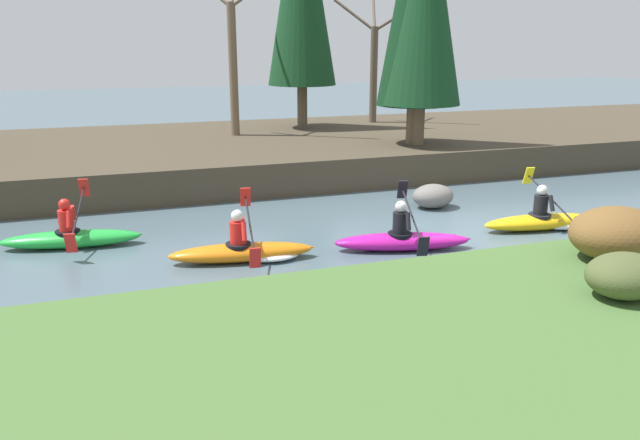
# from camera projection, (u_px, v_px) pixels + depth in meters

# --- Properties ---
(ground_plane) EXTENTS (90.00, 90.00, 0.00)m
(ground_plane) POSITION_uv_depth(u_px,v_px,m) (458.00, 229.00, 13.70)
(ground_plane) COLOR #4C606B
(riverbank_far) EXTENTS (44.00, 9.18, 0.92)m
(riverbank_far) POSITION_uv_depth(u_px,v_px,m) (329.00, 147.00, 21.34)
(riverbank_far) COLOR #473D2D
(riverbank_far) RESTS_ON ground
(bare_tree_upstream) EXTENTS (3.12, 3.09, 5.63)m
(bare_tree_upstream) POSITION_uv_depth(u_px,v_px,m) (233.00, 53.00, 20.24)
(bare_tree_upstream) COLOR brown
(bare_tree_upstream) RESTS_ON riverbank_far
(bare_tree_mid_upstream) EXTENTS (2.64, 2.60, 4.70)m
(bare_tree_mid_upstream) POSITION_uv_depth(u_px,v_px,m) (374.00, 63.00, 23.60)
(bare_tree_mid_upstream) COLOR brown
(bare_tree_mid_upstream) RESTS_ON riverbank_far
(shrub_clump_nearest) EXTENTS (1.09, 0.91, 0.59)m
(shrub_clump_nearest) POSITION_uv_depth(u_px,v_px,m) (626.00, 276.00, 8.14)
(shrub_clump_nearest) COLOR #4C562D
(shrub_clump_nearest) RESTS_ON riverbank_near
(shrub_clump_second) EXTENTS (1.50, 1.25, 0.81)m
(shrub_clump_second) POSITION_uv_depth(u_px,v_px,m) (617.00, 233.00, 9.53)
(shrub_clump_second) COLOR brown
(shrub_clump_second) RESTS_ON riverbank_near
(kayaker_lead) EXTENTS (2.79, 2.07, 1.20)m
(kayaker_lead) POSITION_uv_depth(u_px,v_px,m) (546.00, 220.00, 13.69)
(kayaker_lead) COLOR yellow
(kayaker_lead) RESTS_ON ground
(kayaker_middle) EXTENTS (2.78, 2.05, 1.20)m
(kayaker_middle) POSITION_uv_depth(u_px,v_px,m) (403.00, 239.00, 12.34)
(kayaker_middle) COLOR #C61999
(kayaker_middle) RESTS_ON ground
(kayaker_trailing) EXTENTS (2.80, 2.07, 1.20)m
(kayaker_trailing) POSITION_uv_depth(u_px,v_px,m) (247.00, 251.00, 11.73)
(kayaker_trailing) COLOR orange
(kayaker_trailing) RESTS_ON ground
(kayaker_far_back) EXTENTS (2.80, 2.07, 1.20)m
(kayaker_far_back) POSITION_uv_depth(u_px,v_px,m) (72.00, 236.00, 12.49)
(kayaker_far_back) COLOR green
(kayaker_far_back) RESTS_ON ground
(boulder_midstream) EXTENTS (1.05, 0.82, 0.59)m
(boulder_midstream) POSITION_uv_depth(u_px,v_px,m) (433.00, 196.00, 15.39)
(boulder_midstream) COLOR slate
(boulder_midstream) RESTS_ON ground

